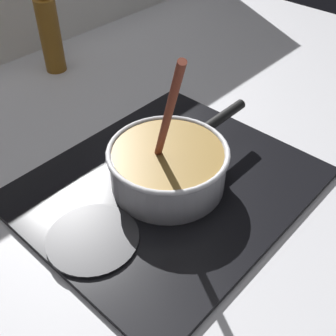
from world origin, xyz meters
The scene contains 6 objects.
ground centered at (0.00, 0.00, -0.02)m, with size 2.40×1.60×0.04m, color #B7B7BC.
hob_plate centered at (0.09, 0.05, 0.01)m, with size 0.56×0.48×0.01m, color black.
burner_ring centered at (0.09, 0.05, 0.02)m, with size 0.20×0.20×0.01m, color #592D0C.
spare_burner centered at (-0.11, 0.05, 0.01)m, with size 0.17×0.17×0.01m, color #262628.
cooking_pan centered at (0.09, 0.05, 0.06)m, with size 0.36×0.24×0.33m.
sauce_bottle centered at (0.24, 0.63, 0.11)m, with size 0.06×0.06×0.27m.
Camera 1 is at (-0.37, -0.37, 0.60)m, focal length 45.15 mm.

